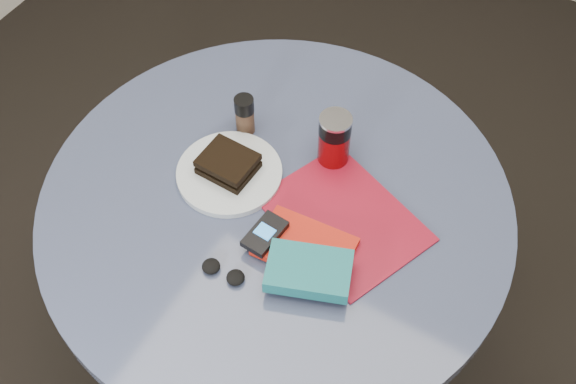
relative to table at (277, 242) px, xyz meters
The scene contains 11 objects.
ground 0.59m from the table, ahead, with size 4.00×4.00×0.00m, color black.
table is the anchor object (origin of this frame).
plate 0.21m from the table, behind, with size 0.23×0.23×0.01m, color silver.
sandwich 0.23m from the table, behind, with size 0.12×0.10×0.04m.
soda_can 0.28m from the table, 72.36° to the left, with size 0.07×0.07×0.13m.
pepper_grinder 0.30m from the table, 139.76° to the left, with size 0.05×0.05×0.10m.
magazine 0.22m from the table, 11.29° to the left, with size 0.32×0.24×0.01m, color maroon.
red_book 0.22m from the table, 33.91° to the right, with size 0.19×0.12×0.02m, color #B11B0E.
novel 0.28m from the table, 40.89° to the right, with size 0.16×0.10×0.03m, color #155E64.
mp3_player 0.22m from the table, 70.78° to the right, with size 0.06×0.10×0.02m.
headphones 0.27m from the table, 88.99° to the right, with size 0.09×0.04×0.02m.
Camera 1 is at (0.47, -0.75, 1.98)m, focal length 45.00 mm.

